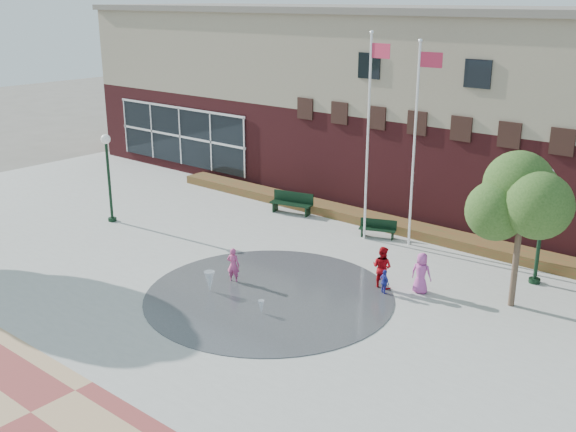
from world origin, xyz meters
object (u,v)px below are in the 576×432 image
Objects in this scene: flagpole_left at (369,128)px; flagpole_right at (416,135)px; bench_left at (292,207)px; child_splash at (233,265)px.

flagpole_left is 1.88m from flagpole_right.
bench_left is (-6.34, 0.10, -4.23)m from flagpole_right.
bench_left is at bearing 177.74° from flagpole_left.
flagpole_left reaches higher than flagpole_right.
flagpole_right is 3.91× the size of bench_left.
child_splash is at bearing -93.04° from flagpole_left.
flagpole_left is at bearing -22.57° from bench_left.
flagpole_right is 7.62m from bench_left.
flagpole_right reaches higher than child_splash.
flagpole_left is at bearing -164.90° from flagpole_right.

